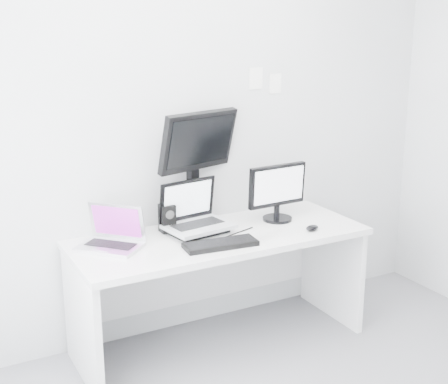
% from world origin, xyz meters
% --- Properties ---
extents(back_wall, '(3.60, 0.00, 3.60)m').
position_xyz_m(back_wall, '(0.00, 1.60, 1.35)').
color(back_wall, silver).
rests_on(back_wall, ground).
extents(desk, '(1.80, 0.70, 0.73)m').
position_xyz_m(desk, '(0.00, 1.25, 0.36)').
color(desk, white).
rests_on(desk, ground).
extents(macbook, '(0.42, 0.43, 0.26)m').
position_xyz_m(macbook, '(-0.67, 1.33, 0.86)').
color(macbook, silver).
rests_on(macbook, desk).
extents(speaker, '(0.10, 0.10, 0.17)m').
position_xyz_m(speaker, '(-0.26, 1.45, 0.82)').
color(speaker, black).
rests_on(speaker, desk).
extents(dell_laptop, '(0.43, 0.36, 0.33)m').
position_xyz_m(dell_laptop, '(-0.10, 1.33, 0.89)').
color(dell_laptop, '#B6B9BE').
rests_on(dell_laptop, desk).
extents(rear_monitor, '(0.58, 0.34, 0.75)m').
position_xyz_m(rear_monitor, '(-0.03, 1.51, 1.10)').
color(rear_monitor, black).
rests_on(rear_monitor, desk).
extents(samsung_monitor, '(0.43, 0.21, 0.38)m').
position_xyz_m(samsung_monitor, '(0.46, 1.32, 0.92)').
color(samsung_monitor, black).
rests_on(samsung_monitor, desk).
extents(keyboard, '(0.44, 0.19, 0.03)m').
position_xyz_m(keyboard, '(-0.09, 1.06, 0.74)').
color(keyboard, black).
rests_on(keyboard, desk).
extents(mouse, '(0.12, 0.10, 0.03)m').
position_xyz_m(mouse, '(0.54, 1.05, 0.75)').
color(mouse, black).
rests_on(mouse, desk).
extents(wall_note_0, '(0.10, 0.00, 0.14)m').
position_xyz_m(wall_note_0, '(0.45, 1.59, 1.62)').
color(wall_note_0, white).
rests_on(wall_note_0, back_wall).
extents(wall_note_1, '(0.09, 0.00, 0.13)m').
position_xyz_m(wall_note_1, '(0.60, 1.59, 1.58)').
color(wall_note_1, white).
rests_on(wall_note_1, back_wall).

